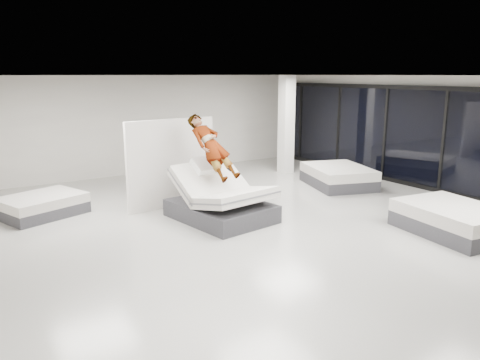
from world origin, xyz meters
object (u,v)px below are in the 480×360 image
Objects in this scene: person at (212,158)px; flat_bed_right_near at (454,220)px; hero_bed at (221,201)px; flat_bed_left_far at (42,205)px; column at (286,125)px; flat_bed_right_far at (338,176)px; remote at (229,169)px; divider_panel at (172,163)px.

person is 0.80× the size of flat_bed_right_near.
hero_bed is 1.18× the size of flat_bed_left_far.
person is at bearing 98.28° from hero_bed.
flat_bed_right_far is at bearing -87.84° from column.
remote is (0.22, 0.00, 0.71)m from hero_bed.
flat_bed_left_far is (-3.37, 2.53, -0.19)m from hero_bed.
column is (7.83, 0.80, 1.36)m from flat_bed_left_far.
flat_bed_right_near is 9.16m from flat_bed_left_far.
column reaches higher than hero_bed.
flat_bed_right_far is 8.08m from flat_bed_left_far.
remote is 1.76m from divider_panel.
hero_bed is at bearing 136.18° from flat_bed_right_near.
remote is 0.06× the size of flat_bed_right_near.
person reaches higher than divider_panel.
divider_panel is at bearing 172.26° from flat_bed_right_far.
flat_bed_right_near is (3.58, -3.43, -0.13)m from hero_bed.
person is at bearing -33.67° from flat_bed_left_far.
divider_panel is (-0.41, 1.30, -0.29)m from person.
divider_panel is 5.23m from column.
flat_bed_right_far is at bearing 3.96° from remote.
hero_bed is 1.02× the size of divider_panel.
person is 4.77m from flat_bed_right_far.
divider_panel is 3.17m from flat_bed_left_far.
person is 0.58× the size of column.
flat_bed_right_near is (4.04, -5.05, -0.79)m from divider_panel.
remote reaches higher than flat_bed_left_far.
hero_bed is at bearing -143.25° from column.
hero_bed is 4.65m from flat_bed_right_far.
column reaches higher than flat_bed_left_far.
hero_bed is 4.22m from flat_bed_left_far.
column reaches higher than divider_panel.
flat_bed_left_far is at bearing 138.05° from person.
divider_panel is 0.96× the size of flat_bed_right_far.
flat_bed_right_far is (4.55, 0.94, -0.13)m from hero_bed.
hero_bed reaches higher than remote.
column reaches higher than flat_bed_right_far.
hero_bed reaches higher than flat_bed_right_near.
flat_bed_left_far is at bearing 143.09° from hero_bed.
remote is at bearing 0.54° from hero_bed.
column is (-0.09, 2.39, 1.31)m from flat_bed_right_far.
hero_bed reaches higher than flat_bed_right_far.
flat_bed_right_near is at bearing -40.65° from flat_bed_left_far.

